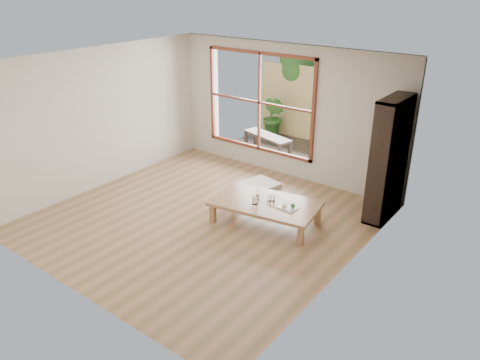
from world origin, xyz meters
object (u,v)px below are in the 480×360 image
(low_table, at_px, (266,204))
(garden_bench, at_px, (267,138))
(food_tray, at_px, (288,207))
(bookshelf, at_px, (389,159))

(low_table, height_order, garden_bench, garden_bench)
(food_tray, bearing_deg, low_table, -174.45)
(bookshelf, bearing_deg, food_tray, -126.79)
(low_table, distance_m, food_tray, 0.42)
(low_table, relative_size, bookshelf, 0.90)
(garden_bench, bearing_deg, food_tray, -35.59)
(low_table, xyz_separation_m, food_tray, (0.41, 0.02, 0.07))
(low_table, xyz_separation_m, garden_bench, (-1.81, 2.72, 0.04))
(bookshelf, xyz_separation_m, food_tray, (-1.02, -1.37, -0.63))
(low_table, relative_size, garden_bench, 1.39)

